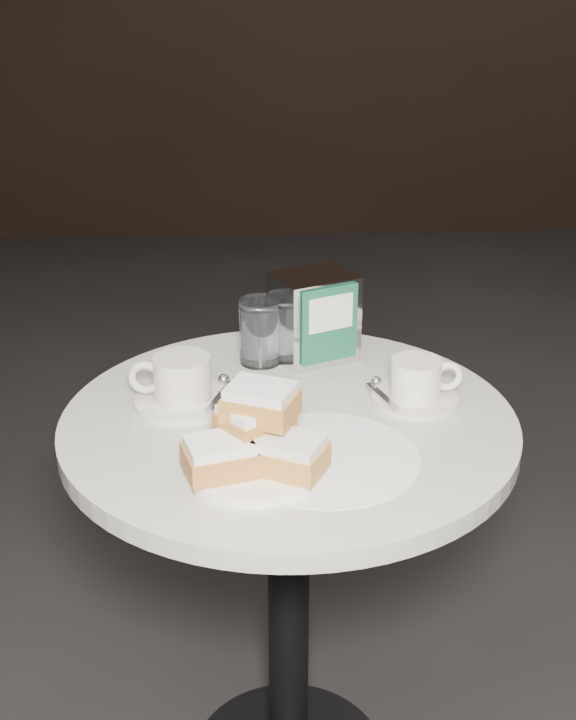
{
  "coord_description": "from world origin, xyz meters",
  "views": [
    {
      "loc": [
        -0.07,
        -1.22,
        1.39
      ],
      "look_at": [
        0.0,
        0.02,
        0.83
      ],
      "focal_mm": 45.0,
      "sensor_mm": 36.0,
      "label": 1
    }
  ],
  "objects_px": {
    "napkin_dispenser": "(314,317)",
    "coffee_cup_right": "(416,383)",
    "water_glass_left": "(260,332)",
    "coffee_cup_left": "(182,384)",
    "cafe_table": "(289,524)",
    "beignet_plate": "(255,443)",
    "water_glass_right": "(316,328)"
  },
  "relations": [
    {
      "from": "napkin_dispenser",
      "to": "coffee_cup_right",
      "type": "bearing_deg",
      "value": -74.06
    },
    {
      "from": "water_glass_left",
      "to": "coffee_cup_left",
      "type": "bearing_deg",
      "value": -129.95
    },
    {
      "from": "coffee_cup_left",
      "to": "water_glass_left",
      "type": "bearing_deg",
      "value": 54.8
    },
    {
      "from": "cafe_table",
      "to": "water_glass_left",
      "type": "distance_m",
      "value": 0.33
    },
    {
      "from": "cafe_table",
      "to": "napkin_dispenser",
      "type": "distance_m",
      "value": 0.35
    },
    {
      "from": "napkin_dispenser",
      "to": "cafe_table",
      "type": "bearing_deg",
      "value": -128.73
    },
    {
      "from": "cafe_table",
      "to": "beignet_plate",
      "type": "distance_m",
      "value": 0.29
    },
    {
      "from": "cafe_table",
      "to": "water_glass_right",
      "type": "xyz_separation_m",
      "value": [
        0.06,
        0.22,
        0.25
      ]
    },
    {
      "from": "water_glass_right",
      "to": "beignet_plate",
      "type": "bearing_deg",
      "value": -107.09
    },
    {
      "from": "beignet_plate",
      "to": "coffee_cup_right",
      "type": "relative_size",
      "value": 1.37
    },
    {
      "from": "cafe_table",
      "to": "water_glass_left",
      "type": "bearing_deg",
      "value": 100.56
    },
    {
      "from": "cafe_table",
      "to": "water_glass_right",
      "type": "distance_m",
      "value": 0.34
    },
    {
      "from": "cafe_table",
      "to": "napkin_dispenser",
      "type": "bearing_deg",
      "value": 75.35
    },
    {
      "from": "coffee_cup_right",
      "to": "water_glass_right",
      "type": "relative_size",
      "value": 1.28
    },
    {
      "from": "cafe_table",
      "to": "coffee_cup_right",
      "type": "height_order",
      "value": "coffee_cup_right"
    },
    {
      "from": "beignet_plate",
      "to": "water_glass_left",
      "type": "height_order",
      "value": "beignet_plate"
    },
    {
      "from": "beignet_plate",
      "to": "coffee_cup_right",
      "type": "xyz_separation_m",
      "value": [
        0.26,
        0.2,
        -0.01
      ]
    },
    {
      "from": "coffee_cup_right",
      "to": "water_glass_right",
      "type": "bearing_deg",
      "value": 125.2
    },
    {
      "from": "water_glass_left",
      "to": "water_glass_right",
      "type": "height_order",
      "value": "water_glass_right"
    },
    {
      "from": "cafe_table",
      "to": "coffee_cup_left",
      "type": "relative_size",
      "value": 4.41
    },
    {
      "from": "cafe_table",
      "to": "beignet_plate",
      "type": "relative_size",
      "value": 3.63
    },
    {
      "from": "beignet_plate",
      "to": "water_glass_right",
      "type": "relative_size",
      "value": 1.75
    },
    {
      "from": "water_glass_left",
      "to": "water_glass_right",
      "type": "xyz_separation_m",
      "value": [
        0.1,
        0.01,
        0.0
      ]
    },
    {
      "from": "coffee_cup_left",
      "to": "cafe_table",
      "type": "bearing_deg",
      "value": -12.24
    },
    {
      "from": "beignet_plate",
      "to": "water_glass_left",
      "type": "xyz_separation_m",
      "value": [
        0.02,
        0.36,
        0.01
      ]
    },
    {
      "from": "cafe_table",
      "to": "coffee_cup_right",
      "type": "bearing_deg",
      "value": 10.74
    },
    {
      "from": "water_glass_right",
      "to": "napkin_dispenser",
      "type": "xyz_separation_m",
      "value": [
        -0.0,
        -0.0,
        0.02
      ]
    },
    {
      "from": "coffee_cup_left",
      "to": "coffee_cup_right",
      "type": "distance_m",
      "value": 0.37
    },
    {
      "from": "beignet_plate",
      "to": "coffee_cup_left",
      "type": "bearing_deg",
      "value": 117.88
    },
    {
      "from": "coffee_cup_left",
      "to": "napkin_dispenser",
      "type": "xyz_separation_m",
      "value": [
        0.22,
        0.16,
        0.04
      ]
    },
    {
      "from": "water_glass_right",
      "to": "napkin_dispenser",
      "type": "height_order",
      "value": "napkin_dispenser"
    },
    {
      "from": "coffee_cup_right",
      "to": "napkin_dispenser",
      "type": "relative_size",
      "value": 0.92
    }
  ]
}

